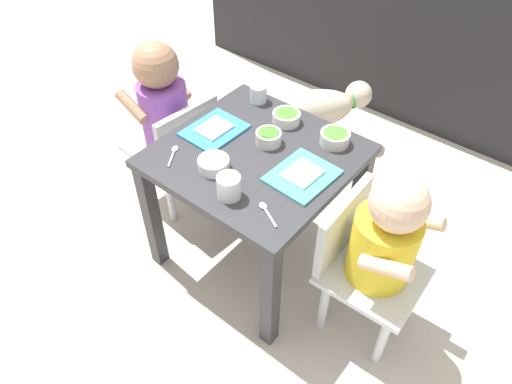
{
  "coord_description": "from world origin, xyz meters",
  "views": [
    {
      "loc": [
        0.71,
        -0.88,
        1.41
      ],
      "look_at": [
        0.0,
        0.0,
        0.31
      ],
      "focal_mm": 33.92,
      "sensor_mm": 36.0,
      "label": 1
    }
  ],
  "objects_px": {
    "seated_child_right": "(382,241)",
    "water_cup_left": "(229,188)",
    "water_cup_right": "(258,94)",
    "cereal_bowl_right_side": "(286,117)",
    "cereal_bowl_left_side": "(335,138)",
    "veggie_bowl_near": "(268,137)",
    "food_tray_right": "(303,174)",
    "spoon_by_left_tray": "(267,212)",
    "spoon_by_right_tray": "(173,154)",
    "veggie_bowl_far": "(214,164)",
    "seated_child_left": "(166,111)",
    "dining_table": "(256,174)",
    "food_tray_left": "(215,129)",
    "dog": "(319,109)"
  },
  "relations": [
    {
      "from": "seated_child_right",
      "to": "water_cup_left",
      "type": "relative_size",
      "value": 9.23
    },
    {
      "from": "water_cup_right",
      "to": "cereal_bowl_right_side",
      "type": "bearing_deg",
      "value": -14.6
    },
    {
      "from": "cereal_bowl_left_side",
      "to": "veggie_bowl_near",
      "type": "relative_size",
      "value": 1.14
    },
    {
      "from": "food_tray_right",
      "to": "spoon_by_left_tray",
      "type": "relative_size",
      "value": 2.09
    },
    {
      "from": "water_cup_right",
      "to": "spoon_by_right_tray",
      "type": "xyz_separation_m",
      "value": [
        -0.02,
        -0.39,
        -0.02
      ]
    },
    {
      "from": "cereal_bowl_left_side",
      "to": "cereal_bowl_right_side",
      "type": "xyz_separation_m",
      "value": [
        -0.18,
        -0.01,
        -0.0
      ]
    },
    {
      "from": "veggie_bowl_far",
      "to": "seated_child_right",
      "type": "bearing_deg",
      "value": 15.37
    },
    {
      "from": "water_cup_right",
      "to": "veggie_bowl_far",
      "type": "distance_m",
      "value": 0.38
    },
    {
      "from": "seated_child_left",
      "to": "seated_child_right",
      "type": "xyz_separation_m",
      "value": [
        0.89,
        -0.03,
        -0.02
      ]
    },
    {
      "from": "dining_table",
      "to": "spoon_by_right_tray",
      "type": "xyz_separation_m",
      "value": [
        -0.19,
        -0.16,
        0.09
      ]
    },
    {
      "from": "seated_child_right",
      "to": "veggie_bowl_far",
      "type": "bearing_deg",
      "value": -164.63
    },
    {
      "from": "seated_child_right",
      "to": "water_cup_right",
      "type": "bearing_deg",
      "value": 160.13
    },
    {
      "from": "food_tray_left",
      "to": "water_cup_right",
      "type": "xyz_separation_m",
      "value": [
        0.0,
        0.22,
        0.02
      ]
    },
    {
      "from": "seated_child_right",
      "to": "dog",
      "type": "height_order",
      "value": "seated_child_right"
    },
    {
      "from": "veggie_bowl_far",
      "to": "food_tray_left",
      "type": "bearing_deg",
      "value": 131.3
    },
    {
      "from": "food_tray_left",
      "to": "veggie_bowl_far",
      "type": "distance_m",
      "value": 0.18
    },
    {
      "from": "dining_table",
      "to": "food_tray_left",
      "type": "relative_size",
      "value": 2.92
    },
    {
      "from": "cereal_bowl_right_side",
      "to": "cereal_bowl_left_side",
      "type": "bearing_deg",
      "value": 1.67
    },
    {
      "from": "food_tray_right",
      "to": "cereal_bowl_right_side",
      "type": "distance_m",
      "value": 0.26
    },
    {
      "from": "spoon_by_left_tray",
      "to": "water_cup_left",
      "type": "bearing_deg",
      "value": -173.04
    },
    {
      "from": "food_tray_left",
      "to": "food_tray_right",
      "type": "height_order",
      "value": "same"
    },
    {
      "from": "food_tray_right",
      "to": "cereal_bowl_right_side",
      "type": "height_order",
      "value": "cereal_bowl_right_side"
    },
    {
      "from": "cereal_bowl_left_side",
      "to": "veggie_bowl_near",
      "type": "height_order",
      "value": "same"
    },
    {
      "from": "dining_table",
      "to": "dog",
      "type": "xyz_separation_m",
      "value": [
        -0.18,
        0.66,
        -0.19
      ]
    },
    {
      "from": "food_tray_left",
      "to": "spoon_by_left_tray",
      "type": "xyz_separation_m",
      "value": [
        0.35,
        -0.18,
        -0.0
      ]
    },
    {
      "from": "food_tray_right",
      "to": "veggie_bowl_near",
      "type": "xyz_separation_m",
      "value": [
        -0.17,
        0.06,
        0.02
      ]
    },
    {
      "from": "seated_child_left",
      "to": "water_cup_left",
      "type": "distance_m",
      "value": 0.56
    },
    {
      "from": "seated_child_left",
      "to": "cereal_bowl_right_side",
      "type": "height_order",
      "value": "seated_child_left"
    },
    {
      "from": "seated_child_left",
      "to": "spoon_by_right_tray",
      "type": "bearing_deg",
      "value": -37.94
    },
    {
      "from": "water_cup_left",
      "to": "spoon_by_right_tray",
      "type": "height_order",
      "value": "water_cup_left"
    },
    {
      "from": "food_tray_left",
      "to": "water_cup_right",
      "type": "bearing_deg",
      "value": 89.7
    },
    {
      "from": "food_tray_right",
      "to": "cereal_bowl_left_side",
      "type": "xyz_separation_m",
      "value": [
        -0.01,
        0.19,
        0.02
      ]
    },
    {
      "from": "veggie_bowl_near",
      "to": "food_tray_right",
      "type": "bearing_deg",
      "value": -18.54
    },
    {
      "from": "veggie_bowl_far",
      "to": "water_cup_left",
      "type": "bearing_deg",
      "value": -27.23
    },
    {
      "from": "dining_table",
      "to": "seated_child_right",
      "type": "height_order",
      "value": "seated_child_right"
    },
    {
      "from": "water_cup_left",
      "to": "spoon_by_left_tray",
      "type": "xyz_separation_m",
      "value": [
        0.12,
        0.01,
        -0.03
      ]
    },
    {
      "from": "cereal_bowl_right_side",
      "to": "seated_child_right",
      "type": "bearing_deg",
      "value": -21.48
    },
    {
      "from": "dining_table",
      "to": "seated_child_left",
      "type": "bearing_deg",
      "value": 175.65
    },
    {
      "from": "food_tray_left",
      "to": "veggie_bowl_far",
      "type": "height_order",
      "value": "veggie_bowl_far"
    },
    {
      "from": "cereal_bowl_right_side",
      "to": "spoon_by_left_tray",
      "type": "xyz_separation_m",
      "value": [
        0.2,
        -0.36,
        -0.02
      ]
    },
    {
      "from": "cereal_bowl_right_side",
      "to": "veggie_bowl_far",
      "type": "bearing_deg",
      "value": -94.93
    },
    {
      "from": "food_tray_left",
      "to": "water_cup_left",
      "type": "relative_size",
      "value": 2.82
    },
    {
      "from": "seated_child_right",
      "to": "food_tray_left",
      "type": "distance_m",
      "value": 0.62
    },
    {
      "from": "veggie_bowl_near",
      "to": "dog",
      "type": "bearing_deg",
      "value": 106.92
    },
    {
      "from": "food_tray_left",
      "to": "spoon_by_left_tray",
      "type": "bearing_deg",
      "value": -27.18
    },
    {
      "from": "veggie_bowl_near",
      "to": "veggie_bowl_far",
      "type": "height_order",
      "value": "veggie_bowl_near"
    },
    {
      "from": "seated_child_left",
      "to": "cereal_bowl_left_side",
      "type": "bearing_deg",
      "value": 14.49
    },
    {
      "from": "seated_child_left",
      "to": "veggie_bowl_near",
      "type": "relative_size",
      "value": 8.34
    },
    {
      "from": "dog",
      "to": "cereal_bowl_left_side",
      "type": "distance_m",
      "value": 0.66
    },
    {
      "from": "spoon_by_left_tray",
      "to": "food_tray_left",
      "type": "bearing_deg",
      "value": 152.82
    }
  ]
}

